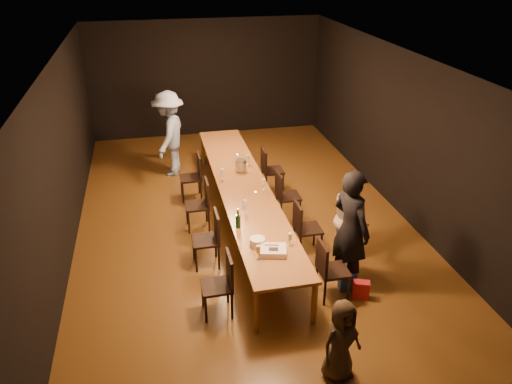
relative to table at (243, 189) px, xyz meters
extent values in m
plane|color=#4E3013|center=(0.00, 0.00, -0.70)|extent=(10.00, 10.00, 0.00)
cube|color=black|center=(0.00, 5.00, 0.80)|extent=(6.00, 0.04, 3.00)
cube|color=black|center=(0.00, -5.00, 0.80)|extent=(6.00, 0.04, 3.00)
cube|color=black|center=(-3.00, 0.00, 0.80)|extent=(0.04, 10.00, 3.00)
cube|color=black|center=(3.00, 0.00, 0.80)|extent=(0.04, 10.00, 3.00)
cube|color=silver|center=(0.00, 0.00, 2.30)|extent=(6.00, 10.00, 0.04)
cube|color=brown|center=(0.00, 0.00, 0.02)|extent=(0.90, 6.00, 0.05)
cylinder|color=brown|center=(-0.40, -2.90, -0.35)|extent=(0.08, 0.08, 0.70)
cylinder|color=brown|center=(0.40, -2.90, -0.35)|extent=(0.08, 0.08, 0.70)
cylinder|color=brown|center=(-0.40, 2.90, -0.35)|extent=(0.08, 0.08, 0.70)
cylinder|color=brown|center=(0.40, 2.90, -0.35)|extent=(0.08, 0.08, 0.70)
imported|color=black|center=(1.18, -2.12, 0.24)|extent=(0.67, 0.80, 1.88)
imported|color=#C2A992|center=(1.45, -1.50, 0.05)|extent=(0.76, 0.87, 1.51)
imported|color=#839CCB|center=(-1.15, 2.51, 0.24)|extent=(1.07, 1.38, 1.88)
imported|color=#3E3123|center=(0.40, -3.84, -0.16)|extent=(0.62, 0.51, 1.09)
cube|color=red|center=(1.25, -2.53, -0.56)|extent=(0.27, 0.21, 0.28)
cube|color=#294CB2|center=(1.13, -2.29, -0.55)|extent=(0.26, 0.19, 0.30)
cube|color=white|center=(-0.01, -2.21, 0.09)|extent=(0.44, 0.38, 0.09)
cube|color=black|center=(-0.01, -2.24, 0.14)|extent=(0.15, 0.12, 0.00)
cube|color=red|center=(-0.01, -2.14, 0.14)|extent=(0.20, 0.08, 0.00)
cylinder|color=white|center=(-0.18, -1.98, 0.11)|extent=(0.24, 0.24, 0.12)
cylinder|color=#A1A1A6|center=(0.08, 0.67, 0.16)|extent=(0.27, 0.27, 0.23)
cylinder|color=#B2B7B2|center=(0.15, -2.20, 0.06)|extent=(0.05, 0.05, 0.03)
cylinder|color=#B2B7B2|center=(0.15, -0.33, 0.06)|extent=(0.05, 0.05, 0.03)
cylinder|color=#B2B7B2|center=(0.15, 1.42, 0.06)|extent=(0.05, 0.05, 0.03)
camera|label=1|loc=(-1.50, -7.93, 3.98)|focal=35.00mm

